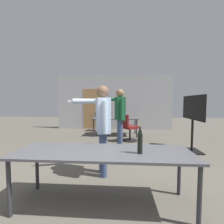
% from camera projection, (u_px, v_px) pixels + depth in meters
% --- Properties ---
extents(back_wall, '(5.79, 0.12, 2.73)m').
position_uv_depth(back_wall, '(113.00, 102.00, 7.61)').
color(back_wall, '#BCBCC1').
rests_on(back_wall, ground_plane).
extents(conference_table_near, '(2.28, 0.70, 0.72)m').
position_uv_depth(conference_table_near, '(103.00, 156.00, 1.95)').
color(conference_table_near, '#4C4C51').
rests_on(conference_table_near, ground_plane).
extents(conference_table_far, '(1.81, 0.83, 0.72)m').
position_uv_depth(conference_table_far, '(115.00, 119.00, 6.18)').
color(conference_table_far, '#4C4C51').
rests_on(conference_table_far, ground_plane).
extents(tv_screen, '(0.44, 1.22, 1.55)m').
position_uv_depth(tv_screen, '(193.00, 116.00, 4.07)').
color(tv_screen, black).
rests_on(tv_screen, ground_plane).
extents(person_far_watching, '(0.87, 0.60, 1.75)m').
position_uv_depth(person_far_watching, '(119.00, 113.00, 4.38)').
color(person_far_watching, '#3D4C75').
rests_on(person_far_watching, ground_plane).
extents(person_right_polo, '(0.85, 0.58, 1.66)m').
position_uv_depth(person_right_polo, '(102.00, 121.00, 2.76)').
color(person_right_polo, '#3D4C75').
rests_on(person_right_polo, ground_plane).
extents(office_chair_near_pushed, '(0.63, 0.58, 0.91)m').
position_uv_depth(office_chair_near_pushed, '(101.00, 122.00, 7.06)').
color(office_chair_near_pushed, black).
rests_on(office_chair_near_pushed, ground_plane).
extents(office_chair_side_rolled, '(0.69, 0.67, 0.95)m').
position_uv_depth(office_chair_side_rolled, '(128.00, 128.00, 5.23)').
color(office_chair_side_rolled, black).
rests_on(office_chair_side_rolled, ground_plane).
extents(beer_bottle, '(0.06, 0.06, 0.36)m').
position_uv_depth(beer_bottle, '(140.00, 140.00, 1.85)').
color(beer_bottle, black).
rests_on(beer_bottle, conference_table_near).
extents(drink_cup, '(0.08, 0.08, 0.11)m').
position_uv_depth(drink_cup, '(119.00, 116.00, 6.27)').
color(drink_cup, silver).
rests_on(drink_cup, conference_table_far).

